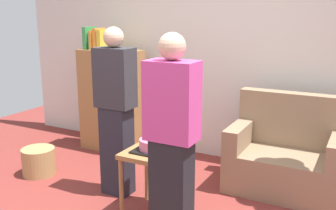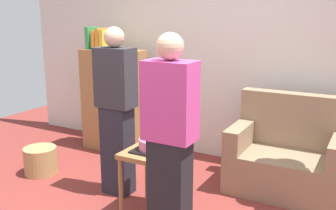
{
  "view_description": "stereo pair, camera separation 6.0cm",
  "coord_description": "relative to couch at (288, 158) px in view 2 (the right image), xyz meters",
  "views": [
    {
      "loc": [
        1.5,
        -2.31,
        1.76
      ],
      "look_at": [
        -0.06,
        0.65,
        0.95
      ],
      "focal_mm": 41.26,
      "sensor_mm": 36.0,
      "label": 1
    },
    {
      "loc": [
        1.55,
        -2.28,
        1.76
      ],
      "look_at": [
        -0.06,
        0.65,
        0.95
      ],
      "focal_mm": 41.26,
      "sensor_mm": 36.0,
      "label": 2
    }
  ],
  "objects": [
    {
      "name": "wall_back",
      "position": [
        -0.85,
        0.58,
        1.01
      ],
      "size": [
        6.0,
        0.1,
        2.7
      ],
      "primitive_type": "cube",
      "color": "silver",
      "rests_on": "ground_plane"
    },
    {
      "name": "bookshelf",
      "position": [
        -2.25,
        0.15,
        0.33
      ],
      "size": [
        0.8,
        0.36,
        1.58
      ],
      "color": "olive",
      "rests_on": "ground_plane"
    },
    {
      "name": "person_holding_cake",
      "position": [
        -0.54,
        -1.46,
        0.49
      ],
      "size": [
        0.36,
        0.22,
        1.63
      ],
      "rotation": [
        0.0,
        0.0,
        2.63
      ],
      "color": "black",
      "rests_on": "ground_plane"
    },
    {
      "name": "wicker_basket",
      "position": [
        -2.49,
        -0.91,
        -0.19
      ],
      "size": [
        0.36,
        0.36,
        0.3
      ],
      "primitive_type": "cylinder",
      "color": "#A88451",
      "rests_on": "ground_plane"
    },
    {
      "name": "person_blowing_candles",
      "position": [
        -1.45,
        -0.86,
        0.49
      ],
      "size": [
        0.36,
        0.22,
        1.63
      ],
      "rotation": [
        0.0,
        0.0,
        -0.02
      ],
      "color": "#23232D",
      "rests_on": "ground_plane"
    },
    {
      "name": "side_table",
      "position": [
        -0.92,
        -1.07,
        0.17
      ],
      "size": [
        0.48,
        0.48,
        0.6
      ],
      "color": "olive",
      "rests_on": "ground_plane"
    },
    {
      "name": "couch",
      "position": [
        0.0,
        0.0,
        0.0
      ],
      "size": [
        1.1,
        0.7,
        0.96
      ],
      "color": "#8C7054",
      "rests_on": "ground_plane"
    },
    {
      "name": "birthday_cake",
      "position": [
        -0.92,
        -1.07,
        0.31
      ],
      "size": [
        0.32,
        0.32,
        0.17
      ],
      "color": "black",
      "rests_on": "side_table"
    }
  ]
}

